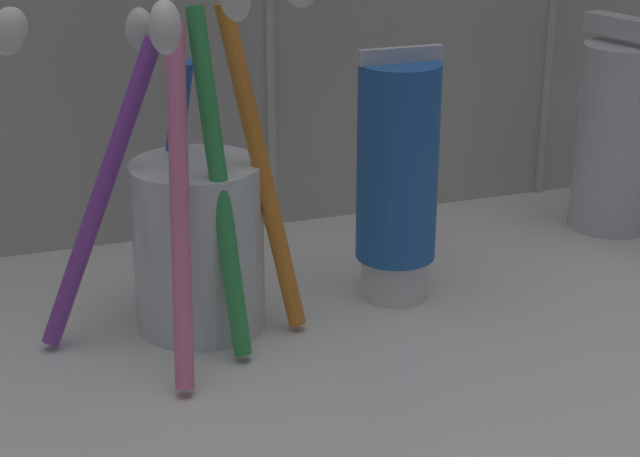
# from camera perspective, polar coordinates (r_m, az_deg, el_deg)

# --- Properties ---
(sink_counter) EXTENTS (0.78, 0.39, 0.02)m
(sink_counter) POSITION_cam_1_polar(r_m,az_deg,el_deg) (0.53, 1.41, -8.18)
(sink_counter) COLOR silver
(sink_counter) RESTS_ON ground
(toothbrush_cup) EXTENTS (0.15, 0.15, 0.19)m
(toothbrush_cup) POSITION_cam_1_polar(r_m,az_deg,el_deg) (0.54, -6.63, 0.05)
(toothbrush_cup) COLOR silver
(toothbrush_cup) RESTS_ON sink_counter
(toothpaste_tube) EXTENTS (0.05, 0.04, 0.14)m
(toothpaste_tube) POSITION_cam_1_polar(r_m,az_deg,el_deg) (0.57, 4.14, 2.72)
(toothpaste_tube) COLOR white
(toothpaste_tube) RESTS_ON sink_counter
(sink_faucet) EXTENTS (0.06, 0.12, 0.13)m
(sink_faucet) POSITION_cam_1_polar(r_m,az_deg,el_deg) (0.69, 15.99, 5.05)
(sink_faucet) COLOR silver
(sink_faucet) RESTS_ON sink_counter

